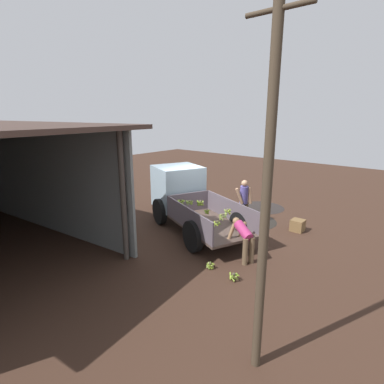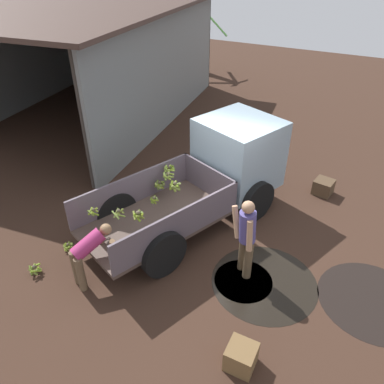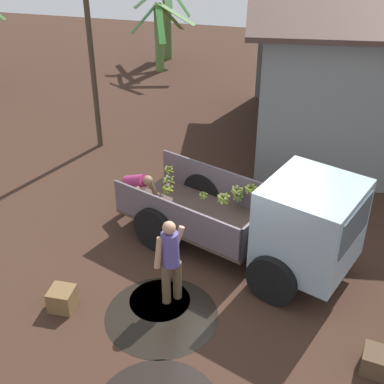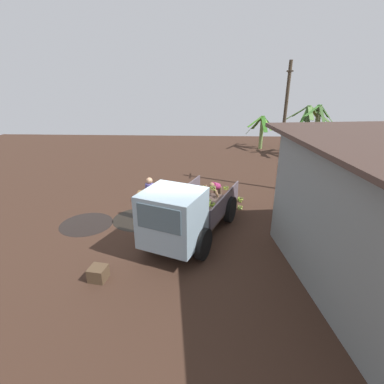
{
  "view_description": "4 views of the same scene",
  "coord_description": "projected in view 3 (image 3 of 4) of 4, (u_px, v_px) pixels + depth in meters",
  "views": [
    {
      "loc": [
        -6.72,
        8.3,
        4.13
      ],
      "look_at": [
        0.56,
        -0.25,
        1.18
      ],
      "focal_mm": 28.0,
      "sensor_mm": 36.0,
      "label": 1
    },
    {
      "loc": [
        -6.37,
        -2.8,
        5.54
      ],
      "look_at": [
        -0.38,
        0.32,
        0.99
      ],
      "focal_mm": 35.0,
      "sensor_mm": 36.0,
      "label": 2
    },
    {
      "loc": [
        0.93,
        -8.41,
        7.02
      ],
      "look_at": [
        -1.3,
        1.0,
        0.98
      ],
      "focal_mm": 50.0,
      "sensor_mm": 36.0,
      "label": 3
    },
    {
      "loc": [
        9.16,
        0.79,
        5.33
      ],
      "look_at": [
        -0.94,
        0.37,
        1.3
      ],
      "focal_mm": 28.0,
      "sensor_mm": 36.0,
      "label": 4
    }
  ],
  "objects": [
    {
      "name": "mud_patch_0",
      "position": [
        160.0,
        300.0,
        10.0
      ],
      "size": [
        1.14,
        1.14,
        0.01
      ],
      "primitive_type": "cylinder",
      "color": "black",
      "rests_on": "ground"
    },
    {
      "name": "wooden_crate_1",
      "position": [
        377.0,
        361.0,
        8.54
      ],
      "size": [
        0.53,
        0.53,
        0.39
      ],
      "primitive_type": "cube",
      "rotation": [
        0.0,
        0.0,
        6.12
      ],
      "color": "#4D3927",
      "rests_on": "ground"
    },
    {
      "name": "utility_pole",
      "position": [
        90.0,
        41.0,
        13.83
      ],
      "size": [
        0.93,
        0.15,
        5.85
      ],
      "color": "#3F3326",
      "rests_on": "ground"
    },
    {
      "name": "person_worker_loading",
      "position": [
        135.0,
        187.0,
        12.04
      ],
      "size": [
        0.91,
        0.8,
        1.17
      ],
      "rotation": [
        0.0,
        0.0,
        -0.43
      ],
      "color": "brown",
      "rests_on": "ground"
    },
    {
      "name": "wooden_crate_0",
      "position": [
        62.0,
        299.0,
        9.74
      ],
      "size": [
        0.45,
        0.45,
        0.42
      ],
      "primitive_type": "cube",
      "rotation": [
        0.0,
        0.0,
        3.15
      ],
      "color": "brown",
      "rests_on": "ground"
    },
    {
      "name": "banana_palm_6",
      "position": [
        159.0,
        36.0,
        20.15
      ],
      "size": [
        2.41,
        2.75,
        2.57
      ],
      "color": "#5C8742",
      "rests_on": "ground"
    },
    {
      "name": "mud_patch_1",
      "position": [
        162.0,
        315.0,
        9.66
      ],
      "size": [
        2.06,
        2.06,
        0.01
      ],
      "primitive_type": "cylinder",
      "color": "black",
      "rests_on": "ground"
    },
    {
      "name": "person_foreground_visitor",
      "position": [
        170.0,
        258.0,
        9.53
      ],
      "size": [
        0.53,
        0.64,
        1.74
      ],
      "rotation": [
        0.0,
        0.0,
        2.38
      ],
      "color": "brown",
      "rests_on": "ground"
    },
    {
      "name": "banana_bunch_on_ground_0",
      "position": [
        166.0,
        190.0,
        13.15
      ],
      "size": [
        0.23,
        0.22,
        0.18
      ],
      "color": "brown",
      "rests_on": "ground"
    },
    {
      "name": "cargo_truck",
      "position": [
        284.0,
        224.0,
        10.15
      ],
      "size": [
        5.15,
        3.4,
        2.14
      ],
      "rotation": [
        0.0,
        0.0,
        -0.38
      ],
      "color": "#4A3931",
      "rests_on": "ground"
    },
    {
      "name": "ground",
      "position": [
        243.0,
        266.0,
        10.84
      ],
      "size": [
        36.0,
        36.0,
        0.0
      ],
      "primitive_type": "plane",
      "color": "#39251B"
    },
    {
      "name": "banana_bunch_on_ground_1",
      "position": [
        135.0,
        183.0,
        13.37
      ],
      "size": [
        0.28,
        0.28,
        0.22
      ],
      "color": "#463F2D",
      "rests_on": "ground"
    },
    {
      "name": "banana_palm_5",
      "position": [
        167.0,
        19.0,
        21.31
      ],
      "size": [
        2.08,
        2.47,
        3.01
      ],
      "color": "#507237",
      "rests_on": "ground"
    }
  ]
}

